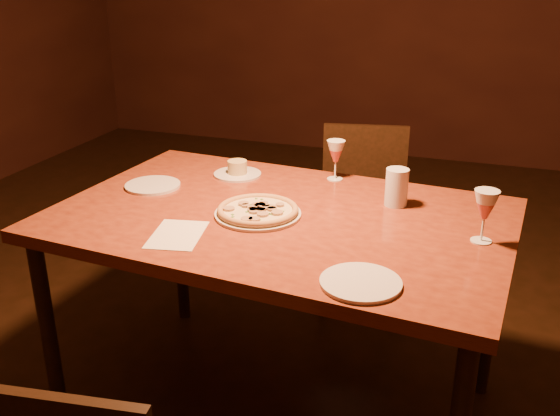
% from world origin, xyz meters
% --- Properties ---
extents(floor, '(7.00, 7.00, 0.00)m').
position_xyz_m(floor, '(0.00, 0.00, 0.00)').
color(floor, black).
rests_on(floor, ground).
extents(dining_table, '(1.62, 1.12, 0.83)m').
position_xyz_m(dining_table, '(0.01, -0.04, 0.75)').
color(dining_table, brown).
rests_on(dining_table, floor).
extents(chair_far, '(0.50, 0.50, 0.88)m').
position_xyz_m(chair_far, '(0.10, 0.95, 0.49)').
color(chair_far, black).
rests_on(chair_far, floor).
extents(pizza_plate, '(0.30, 0.30, 0.03)m').
position_xyz_m(pizza_plate, '(-0.06, -0.08, 0.84)').
color(pizza_plate, silver).
rests_on(pizza_plate, dining_table).
extents(ramekin_saucer, '(0.19, 0.19, 0.06)m').
position_xyz_m(ramekin_saucer, '(-0.29, 0.29, 0.85)').
color(ramekin_saucer, silver).
rests_on(ramekin_saucer, dining_table).
extents(wine_glass_far, '(0.07, 0.07, 0.16)m').
position_xyz_m(wine_glass_far, '(0.09, 0.37, 0.91)').
color(wine_glass_far, '#C65452').
rests_on(wine_glass_far, dining_table).
extents(wine_glass_right, '(0.08, 0.08, 0.17)m').
position_xyz_m(wine_glass_right, '(0.67, -0.05, 0.91)').
color(wine_glass_right, '#C65452').
rests_on(wine_glass_right, dining_table).
extents(water_tumbler, '(0.08, 0.08, 0.13)m').
position_xyz_m(water_tumbler, '(0.37, 0.17, 0.89)').
color(water_tumbler, silver).
rests_on(water_tumbler, dining_table).
extents(side_plate_left, '(0.21, 0.21, 0.01)m').
position_xyz_m(side_plate_left, '(-0.55, 0.06, 0.83)').
color(side_plate_left, silver).
rests_on(side_plate_left, dining_table).
extents(side_plate_near, '(0.22, 0.22, 0.01)m').
position_xyz_m(side_plate_near, '(0.38, -0.44, 0.83)').
color(side_plate_near, silver).
rests_on(side_plate_near, dining_table).
extents(menu_card, '(0.20, 0.26, 0.00)m').
position_xyz_m(menu_card, '(-0.25, -0.31, 0.83)').
color(menu_card, beige).
rests_on(menu_card, dining_table).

